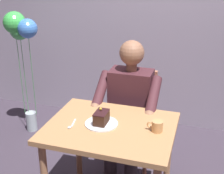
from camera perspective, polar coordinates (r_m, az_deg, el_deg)
dining_table at (r=2.22m, az=-0.29°, el=-9.55°), size 0.89×0.70×0.74m
chair at (r=2.86m, az=3.85°, el=-5.11°), size 0.42×0.42×0.90m
seated_person at (r=2.64m, az=3.02°, el=-4.09°), size 0.53×0.58×1.22m
dessert_plate at (r=2.19m, az=-1.94°, el=-6.73°), size 0.23×0.23×0.01m
cake_slice at (r=2.16m, az=-1.95°, el=-5.59°), size 0.08×0.13×0.11m
coffee_cup at (r=2.10m, az=8.32°, el=-7.14°), size 0.11×0.08×0.08m
dessert_spoon at (r=2.18m, az=-7.52°, el=-7.00°), size 0.03×0.14×0.01m
balloon_display at (r=3.33m, az=-16.47°, el=8.76°), size 0.36×0.25×1.35m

